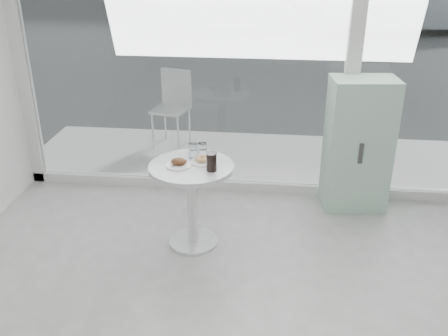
# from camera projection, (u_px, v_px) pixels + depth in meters

# --- Properties ---
(room_shell) EXTENTS (6.00, 6.00, 6.00)m
(room_shell) POSITION_uv_depth(u_px,v_px,m) (207.00, 166.00, 1.44)
(room_shell) COLOR white
(room_shell) RESTS_ON ground
(storefront) EXTENTS (5.00, 0.14, 3.00)m
(storefront) POSITION_uv_depth(u_px,v_px,m) (268.00, 30.00, 4.72)
(storefront) COLOR silver
(storefront) RESTS_ON ground
(main_table) EXTENTS (0.72, 0.72, 0.77)m
(main_table) POSITION_uv_depth(u_px,v_px,m) (192.00, 188.00, 4.28)
(main_table) COLOR silver
(main_table) RESTS_ON ground
(patio_deck) EXTENTS (5.60, 1.60, 0.05)m
(patio_deck) POSITION_uv_depth(u_px,v_px,m) (259.00, 158.00, 6.16)
(patio_deck) COLOR beige
(patio_deck) RESTS_ON ground
(street) EXTENTS (40.00, 24.00, 0.00)m
(street) POSITION_uv_depth(u_px,v_px,m) (275.00, 18.00, 17.18)
(street) COLOR #393939
(street) RESTS_ON ground
(mint_cabinet) EXTENTS (0.65, 0.47, 1.33)m
(mint_cabinet) POSITION_uv_depth(u_px,v_px,m) (358.00, 145.00, 4.87)
(mint_cabinet) COLOR #98C1AB
(mint_cabinet) RESTS_ON ground
(patio_chair) EXTENTS (0.50, 0.50, 0.96)m
(patio_chair) POSITION_uv_depth(u_px,v_px,m) (173.00, 103.00, 6.34)
(patio_chair) COLOR silver
(patio_chair) RESTS_ON patio_deck
(car_white) EXTENTS (4.29, 2.50, 1.37)m
(car_white) POSITION_uv_depth(u_px,v_px,m) (226.00, 6.00, 14.63)
(car_white) COLOR silver
(car_white) RESTS_ON street
(car_silver) EXTENTS (5.07, 2.35, 1.61)m
(car_silver) POSITION_uv_depth(u_px,v_px,m) (409.00, 4.00, 14.07)
(car_silver) COLOR #B1B4B9
(car_silver) RESTS_ON street
(plate_fritter) EXTENTS (0.21, 0.21, 0.07)m
(plate_fritter) POSITION_uv_depth(u_px,v_px,m) (179.00, 163.00, 4.16)
(plate_fritter) COLOR white
(plate_fritter) RESTS_ON main_table
(plate_donut) EXTENTS (0.21, 0.21, 0.05)m
(plate_donut) POSITION_uv_depth(u_px,v_px,m) (203.00, 160.00, 4.23)
(plate_donut) COLOR white
(plate_donut) RESTS_ON main_table
(water_tumbler_a) EXTENTS (0.08, 0.08, 0.13)m
(water_tumbler_a) POSITION_uv_depth(u_px,v_px,m) (193.00, 152.00, 4.30)
(water_tumbler_a) COLOR white
(water_tumbler_a) RESTS_ON main_table
(water_tumbler_b) EXTENTS (0.08, 0.08, 0.13)m
(water_tumbler_b) POSITION_uv_depth(u_px,v_px,m) (202.00, 151.00, 4.31)
(water_tumbler_b) COLOR white
(water_tumbler_b) RESTS_ON main_table
(cola_glass) EXTENTS (0.08, 0.08, 0.16)m
(cola_glass) POSITION_uv_depth(u_px,v_px,m) (212.00, 162.00, 4.05)
(cola_glass) COLOR white
(cola_glass) RESTS_ON main_table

